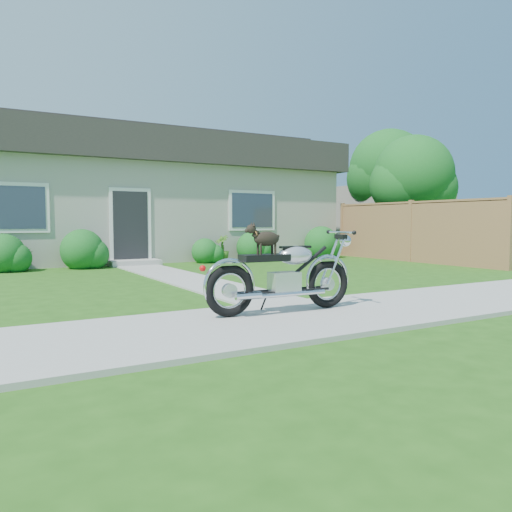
# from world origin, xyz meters

# --- Properties ---
(ground) EXTENTS (80.00, 80.00, 0.00)m
(ground) POSITION_xyz_m (0.00, 0.00, 0.00)
(ground) COLOR #235114
(ground) RESTS_ON ground
(sidewalk) EXTENTS (24.00, 2.20, 0.04)m
(sidewalk) POSITION_xyz_m (0.00, 0.00, 0.02)
(sidewalk) COLOR #9E9B93
(sidewalk) RESTS_ON ground
(walkway) EXTENTS (1.20, 8.00, 0.03)m
(walkway) POSITION_xyz_m (-1.50, 5.00, 0.01)
(walkway) COLOR #9E9B93
(walkway) RESTS_ON ground
(house) EXTENTS (12.60, 7.03, 4.50)m
(house) POSITION_xyz_m (-0.00, 11.99, 2.16)
(house) COLOR #A59F95
(house) RESTS_ON ground
(fence) EXTENTS (0.12, 6.62, 1.90)m
(fence) POSITION_xyz_m (6.30, 5.75, 0.94)
(fence) COLOR #A08048
(fence) RESTS_ON ground
(tree_near) EXTENTS (2.86, 2.83, 4.34)m
(tree_near) POSITION_xyz_m (8.59, 7.60, 2.78)
(tree_near) COLOR #3D2B1C
(tree_near) RESTS_ON ground
(tree_far) EXTENTS (3.36, 3.36, 5.15)m
(tree_far) POSITION_xyz_m (10.22, 10.49, 3.31)
(tree_far) COLOR #3D2B1C
(tree_far) RESTS_ON ground
(shrub_row) EXTENTS (10.85, 1.17, 1.17)m
(shrub_row) POSITION_xyz_m (0.20, 8.50, 0.45)
(shrub_row) COLOR #175A1D
(shrub_row) RESTS_ON ground
(potted_plant_left) EXTENTS (0.59, 0.67, 0.73)m
(potted_plant_left) POSITION_xyz_m (-4.38, 8.55, 0.36)
(potted_plant_left) COLOR #295E18
(potted_plant_left) RESTS_ON ground
(potted_plant_right) EXTENTS (0.57, 0.57, 0.82)m
(potted_plant_right) POSITION_xyz_m (1.19, 8.55, 0.41)
(potted_plant_right) COLOR #35651C
(potted_plant_right) RESTS_ON ground
(motorcycle_with_dog) EXTENTS (2.22, 0.60, 1.17)m
(motorcycle_with_dog) POSITION_xyz_m (-1.88, 0.33, 0.55)
(motorcycle_with_dog) COLOR black
(motorcycle_with_dog) RESTS_ON sidewalk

